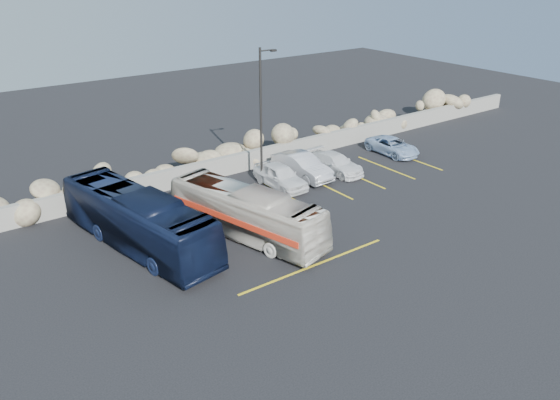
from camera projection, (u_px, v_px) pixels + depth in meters
ground at (335, 260)px, 24.56m from camera, size 90.00×90.00×0.00m
seawall at (205, 171)px, 33.18m from camera, size 60.00×0.40×1.20m
riprap_pile at (195, 154)px, 33.78m from camera, size 54.00×2.80×2.60m
parking_lines at (332, 196)px, 31.16m from camera, size 18.16×9.36×0.01m
lamppost at (262, 114)px, 31.20m from camera, size 1.14×0.18×8.00m
vintage_bus at (246, 213)px, 26.31m from camera, size 4.22×9.02×2.45m
tour_coach at (138, 220)px, 25.22m from camera, size 4.10×10.15×2.76m
car_a at (280, 176)px, 32.16m from camera, size 1.68×4.06×1.38m
car_b at (302, 166)px, 33.56m from camera, size 1.74×4.50×1.46m
car_c at (336, 163)px, 34.39m from camera, size 1.91×4.17×1.18m
car_d at (392, 146)px, 37.60m from camera, size 1.93×4.06×1.12m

